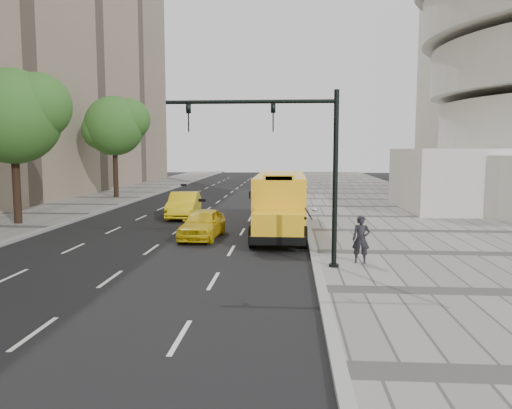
# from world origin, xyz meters

# --- Properties ---
(ground) EXTENTS (140.00, 140.00, 0.00)m
(ground) POSITION_xyz_m (0.00, 0.00, 0.00)
(ground) COLOR black
(ground) RESTS_ON ground
(sidewalk_museum) EXTENTS (12.00, 140.00, 0.15)m
(sidewalk_museum) POSITION_xyz_m (12.00, 0.00, 0.07)
(sidewalk_museum) COLOR gray
(sidewalk_museum) RESTS_ON ground
(curb_museum) EXTENTS (0.30, 140.00, 0.15)m
(curb_museum) POSITION_xyz_m (6.00, 0.00, 0.07)
(curb_museum) COLOR gray
(curb_museum) RESTS_ON ground
(curb_far) EXTENTS (0.30, 140.00, 0.15)m
(curb_far) POSITION_xyz_m (-8.00, 0.00, 0.07)
(curb_far) COLOR gray
(curb_far) RESTS_ON ground
(tree_b) EXTENTS (5.97, 5.31, 8.83)m
(tree_b) POSITION_xyz_m (-10.40, 1.22, 6.22)
(tree_b) COLOR black
(tree_b) RESTS_ON ground
(tree_c) EXTENTS (5.85, 5.20, 9.02)m
(tree_c) POSITION_xyz_m (-10.40, 17.38, 6.46)
(tree_c) COLOR black
(tree_c) RESTS_ON ground
(school_bus) EXTENTS (2.96, 11.56, 3.19)m
(school_bus) POSITION_xyz_m (4.50, 0.58, 1.76)
(school_bus) COLOR yellow
(school_bus) RESTS_ON ground
(taxi_near) EXTENTS (2.02, 4.39, 1.46)m
(taxi_near) POSITION_xyz_m (0.74, -2.08, 0.73)
(taxi_near) COLOR yellow
(taxi_near) RESTS_ON ground
(taxi_far) EXTENTS (2.10, 5.05, 1.62)m
(taxi_far) POSITION_xyz_m (-1.77, 5.28, 0.81)
(taxi_far) COLOR yellow
(taxi_far) RESTS_ON ground
(pedestrian) EXTENTS (0.70, 0.51, 1.77)m
(pedestrian) POSITION_xyz_m (7.64, -7.65, 1.04)
(pedestrian) COLOR black
(pedestrian) RESTS_ON sidewalk_museum
(traffic_signal) EXTENTS (6.18, 0.36, 6.40)m
(traffic_signal) POSITION_xyz_m (5.19, -8.30, 4.09)
(traffic_signal) COLOR black
(traffic_signal) RESTS_ON ground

